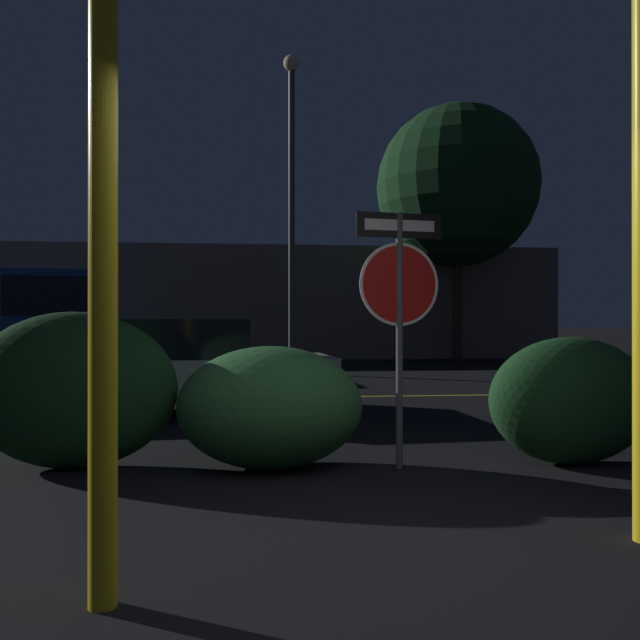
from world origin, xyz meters
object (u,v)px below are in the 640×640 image
object	(u,v)px
stop_sign	(399,287)
tree_0	(457,186)
street_lamp	(292,179)
hedge_bush_1	(73,390)
passing_car_2	(176,366)
hedge_bush_2	(270,407)
yellow_pole_left	(103,292)
hedge_bush_3	(571,400)

from	to	relation	value
stop_sign	tree_0	size ratio (longest dim) A/B	0.26
street_lamp	hedge_bush_1	bearing A→B (deg)	-104.19
passing_car_2	tree_0	world-z (taller)	tree_0
hedge_bush_2	passing_car_2	distance (m)	3.71
hedge_bush_1	tree_0	bearing A→B (deg)	60.50
stop_sign	hedge_bush_1	bearing A→B (deg)	166.15
hedge_bush_2	tree_0	size ratio (longest dim) A/B	0.19
stop_sign	tree_0	xyz separation A→B (m)	(5.45, 15.05, 4.28)
yellow_pole_left	tree_0	distance (m)	19.58
hedge_bush_1	passing_car_2	size ratio (longest dim) A/B	0.39
hedge_bush_1	hedge_bush_2	bearing A→B (deg)	-5.33
hedge_bush_1	hedge_bush_3	xyz separation A→B (m)	(4.52, -0.27, -0.11)
hedge_bush_1	tree_0	size ratio (longest dim) A/B	0.21
stop_sign	tree_0	world-z (taller)	tree_0
passing_car_2	stop_sign	bearing A→B (deg)	-150.23
passing_car_2	hedge_bush_3	bearing A→B (deg)	-135.79
hedge_bush_2	tree_0	distance (m)	17.18
tree_0	passing_car_2	bearing A→B (deg)	-124.55
hedge_bush_1	passing_car_2	xyz separation A→B (m)	(0.47, 3.32, -0.03)
hedge_bush_3	street_lamp	bearing A→B (deg)	101.45
hedge_bush_3	stop_sign	bearing A→B (deg)	-179.36
hedge_bush_3	street_lamp	xyz separation A→B (m)	(-2.04, 10.07, 4.29)
hedge_bush_2	passing_car_2	xyz separation A→B (m)	(-1.28, 3.48, 0.13)
hedge_bush_1	hedge_bush_3	bearing A→B (deg)	-3.38
hedge_bush_1	yellow_pole_left	bearing A→B (deg)	-71.54
stop_sign	hedge_bush_2	bearing A→B (deg)	165.72
hedge_bush_2	street_lamp	distance (m)	10.89
yellow_pole_left	tree_0	xyz separation A→B (m)	(7.42, 17.56, 4.45)
hedge_bush_2	passing_car_2	size ratio (longest dim) A/B	0.35
stop_sign	street_lamp	xyz separation A→B (m)	(-0.43, 10.09, 3.25)
tree_0	street_lamp	bearing A→B (deg)	-139.82
yellow_pole_left	passing_car_2	xyz separation A→B (m)	(-0.46, 6.12, -0.78)
yellow_pole_left	hedge_bush_3	bearing A→B (deg)	35.29
stop_sign	hedge_bush_2	xyz separation A→B (m)	(-1.15, 0.12, -1.07)
hedge_bush_3	passing_car_2	xyz separation A→B (m)	(-4.04, 3.59, 0.09)
hedge_bush_2	tree_0	xyz separation A→B (m)	(6.60, 14.93, 5.35)
yellow_pole_left	hedge_bush_1	distance (m)	3.05
hedge_bush_3	street_lamp	world-z (taller)	street_lamp
hedge_bush_1	hedge_bush_2	distance (m)	1.77
hedge_bush_1	hedge_bush_2	world-z (taller)	hedge_bush_1
passing_car_2	street_lamp	xyz separation A→B (m)	(2.00, 6.48, 4.20)
hedge_bush_3	hedge_bush_1	bearing A→B (deg)	176.62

